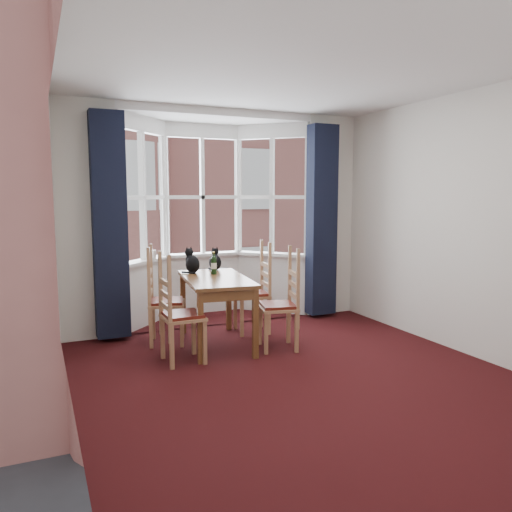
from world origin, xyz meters
TOP-DOWN VIEW (x-y plane):
  - floor at (0.00, 0.00)m, footprint 4.50×4.50m
  - ceiling at (0.00, 0.00)m, footprint 4.50×4.50m
  - wall_left at (-2.00, 0.00)m, footprint 0.00×4.50m
  - wall_right at (2.00, 0.00)m, footprint 0.00×4.50m
  - wall_back_pier_left at (-1.65, 2.25)m, footprint 0.70×0.12m
  - wall_back_pier_right at (1.65, 2.25)m, footprint 0.70×0.12m
  - bay_window at (0.00, 2.75)m, footprint 2.76×0.94m
  - curtain_left at (-1.42, 2.07)m, footprint 0.38×0.22m
  - curtain_right at (1.42, 2.07)m, footprint 0.38×0.22m
  - dining_table at (-0.37, 1.40)m, footprint 0.83×1.35m
  - chair_left_near at (-0.96, 0.99)m, footprint 0.41×0.43m
  - chair_left_far at (-0.95, 1.72)m, footprint 0.50×0.52m
  - chair_right_near at (0.30, 0.97)m, footprint 0.49×0.50m
  - chair_right_far at (0.31, 1.72)m, footprint 0.46×0.48m
  - cat_left at (-0.51, 1.84)m, footprint 0.22×0.26m
  - cat_right at (-0.18, 1.96)m, footprint 0.20×0.24m
  - wine_bottle at (-0.31, 1.63)m, footprint 0.07×0.07m
  - candle_tall at (-0.80, 2.60)m, footprint 0.06×0.06m
  - street at (0.00, 32.25)m, footprint 80.00×80.00m
  - tenement_building at (0.00, 14.01)m, footprint 18.40×7.80m

SIDE VIEW (x-z plane):
  - street at x=0.00m, z-range -6.00..-6.00m
  - floor at x=0.00m, z-range 0.00..0.00m
  - chair_left_near at x=-0.96m, z-range 0.01..0.93m
  - chair_left_far at x=-0.95m, z-range 0.01..0.93m
  - chair_right_near at x=0.30m, z-range 0.01..0.93m
  - chair_right_far at x=0.31m, z-range 0.01..0.93m
  - dining_table at x=-0.37m, z-range 0.28..1.06m
  - cat_right at x=-0.18m, z-range 0.75..1.04m
  - wine_bottle at x=-0.31m, z-range 0.77..1.03m
  - cat_left at x=-0.51m, z-range 0.75..1.06m
  - candle_tall at x=-0.80m, z-range 0.87..0.99m
  - curtain_left at x=-1.42m, z-range 0.05..2.65m
  - curtain_right at x=1.42m, z-range 0.05..2.65m
  - wall_left at x=-2.00m, z-range -0.85..3.65m
  - wall_right at x=2.00m, z-range -0.85..3.65m
  - wall_back_pier_left at x=-1.65m, z-range 0.00..2.80m
  - wall_back_pier_right at x=1.65m, z-range 0.00..2.80m
  - bay_window at x=0.00m, z-range 0.00..2.80m
  - tenement_building at x=0.00m, z-range -6.00..9.20m
  - ceiling at x=0.00m, z-range 2.80..2.80m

